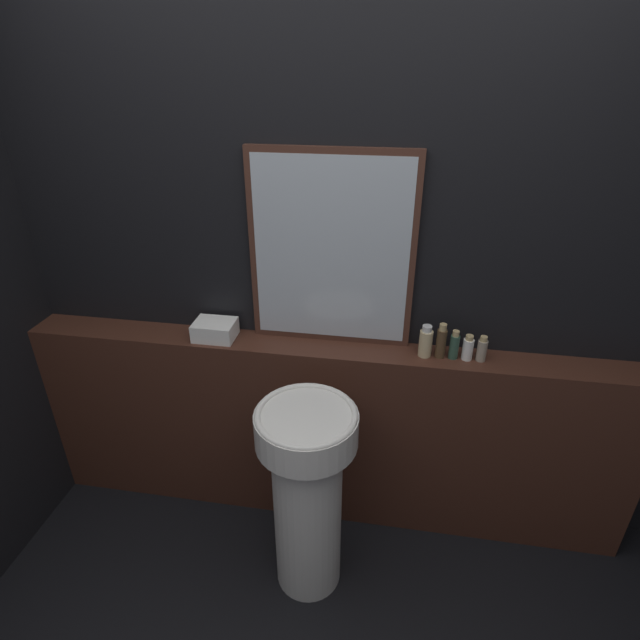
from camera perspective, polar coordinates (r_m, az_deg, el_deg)
wall_back at (r=2.07m, az=1.47°, el=6.26°), size 8.00×0.06×2.50m
vanity_counter at (r=2.38m, az=0.82°, el=-12.72°), size 2.68×0.18×0.93m
pedestal_sink at (r=2.07m, az=-1.45°, el=-18.89°), size 0.38×0.38×0.89m
mirror at (r=2.00m, az=1.31°, el=7.81°), size 0.67×0.03×0.80m
towel_stack at (r=2.21m, az=-11.91°, el=-1.10°), size 0.18×0.14×0.08m
shampoo_bottle at (r=2.06m, az=11.99°, el=-2.47°), size 0.05×0.05×0.14m
conditioner_bottle at (r=2.07m, az=13.68°, el=-2.44°), size 0.04×0.04×0.15m
lotion_bottle at (r=2.08m, az=15.09°, el=-2.84°), size 0.04×0.04×0.12m
body_wash_bottle at (r=2.09m, az=16.54°, el=-3.11°), size 0.04×0.04×0.11m
hand_soap_bottle at (r=2.10m, az=18.02°, el=-3.21°), size 0.04×0.04×0.11m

